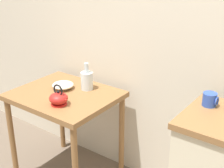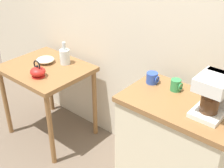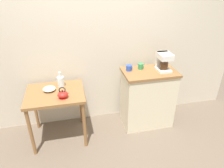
% 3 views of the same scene
% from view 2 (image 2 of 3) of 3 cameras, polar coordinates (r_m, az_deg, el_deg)
% --- Properties ---
extents(ground_plane, '(8.00, 8.00, 0.00)m').
position_cam_2_polar(ground_plane, '(2.85, -3.11, -14.32)').
color(ground_plane, '#6B5B4C').
extents(wooden_table, '(0.76, 0.63, 0.75)m').
position_cam_2_polar(wooden_table, '(2.87, -12.24, 1.33)').
color(wooden_table, olive).
rests_on(wooden_table, ground_plane).
extents(kitchen_counter, '(0.77, 0.48, 0.91)m').
position_cam_2_polar(kitchen_counter, '(2.27, 11.73, -12.97)').
color(kitchen_counter, beige).
rests_on(kitchen_counter, ground_plane).
extents(bowl_stoneware, '(0.17, 0.17, 0.05)m').
position_cam_2_polar(bowl_stoneware, '(2.89, -12.51, 4.50)').
color(bowl_stoneware, beige).
rests_on(bowl_stoneware, wooden_table).
extents(teakettle, '(0.16, 0.13, 0.15)m').
position_cam_2_polar(teakettle, '(2.63, -13.86, 2.30)').
color(teakettle, red).
rests_on(teakettle, wooden_table).
extents(glass_carafe_vase, '(0.09, 0.09, 0.21)m').
position_cam_2_polar(glass_carafe_vase, '(2.82, -8.94, 5.23)').
color(glass_carafe_vase, silver).
rests_on(glass_carafe_vase, wooden_table).
extents(coffee_maker, '(0.18, 0.22, 0.26)m').
position_cam_2_polar(coffee_maker, '(1.87, 18.67, -1.65)').
color(coffee_maker, white).
rests_on(coffee_maker, kitchen_counter).
extents(mug_tall_green, '(0.08, 0.07, 0.08)m').
position_cam_2_polar(mug_tall_green, '(2.10, 12.03, -0.22)').
color(mug_tall_green, '#338C4C').
rests_on(mug_tall_green, kitchen_counter).
extents(mug_blue, '(0.09, 0.08, 0.08)m').
position_cam_2_polar(mug_blue, '(2.17, 7.64, 1.13)').
color(mug_blue, '#2D4CAD').
rests_on(mug_blue, kitchen_counter).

